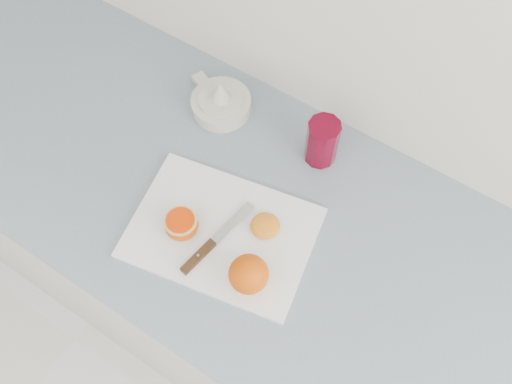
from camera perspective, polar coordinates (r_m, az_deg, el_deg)
counter at (r=1.59m, az=-0.17°, el=-9.22°), size 2.38×0.64×0.89m
cutting_board at (r=1.16m, az=-3.43°, el=-4.08°), size 0.41×0.32×0.01m
whole_orange at (r=1.07m, az=-0.74°, el=-8.22°), size 0.08×0.08×0.08m
half_orange at (r=1.14m, az=-7.47°, el=-3.25°), size 0.07×0.07×0.04m
squeezed_shell at (r=1.14m, az=0.92°, el=-3.40°), size 0.06×0.06×0.03m
paring_knife at (r=1.13m, az=-5.18°, el=-5.84°), size 0.05×0.20×0.01m
citrus_juicer at (r=1.31m, az=-3.56°, el=9.01°), size 0.17×0.14×0.09m
red_tumbler at (r=1.21m, az=6.61°, el=4.91°), size 0.07×0.07×0.12m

